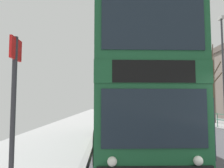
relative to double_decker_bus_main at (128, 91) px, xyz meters
name	(u,v)px	position (x,y,z in m)	size (l,w,h in m)	color
double_decker_bus_main	(128,91)	(0.00, 0.00, 0.00)	(3.27, 10.35, 4.53)	#19512D
background_bus_far_lane	(165,105)	(5.54, 15.88, -0.66)	(2.82, 9.26, 3.12)	#19512D
bus_stop_sign_near	(14,102)	(-2.43, -6.04, -0.53)	(0.08, 0.44, 2.77)	#2D2D33
street_lamp_far_side	(223,62)	(7.66, 6.99, 2.47)	(0.28, 0.60, 8.17)	#38383D
bare_tree_far_00	(172,98)	(8.70, 24.18, 0.29)	(2.26, 1.64, 4.75)	#423328
bare_tree_far_01	(212,88)	(8.67, 11.10, 0.82)	(2.36, 2.23, 6.84)	#4C3D2D
background_building_00	(206,85)	(18.40, 34.81, 3.05)	(10.03, 11.96, 10.78)	gray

